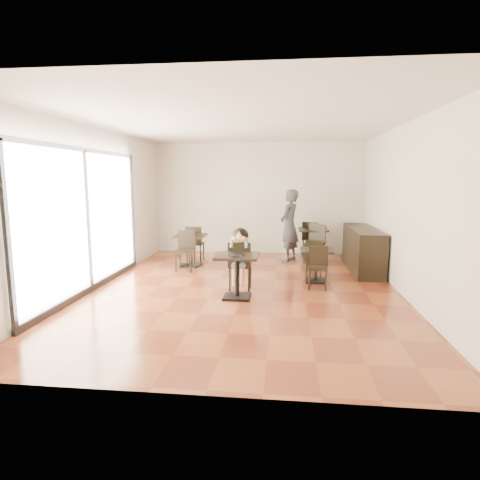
# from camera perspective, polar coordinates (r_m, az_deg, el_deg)

# --- Properties ---
(floor) EXTENTS (6.00, 8.00, 0.01)m
(floor) POSITION_cam_1_polar(r_m,az_deg,el_deg) (8.04, 0.61, -6.94)
(floor) COLOR brown
(floor) RESTS_ON ground
(ceiling) EXTENTS (6.00, 8.00, 0.01)m
(ceiling) POSITION_cam_1_polar(r_m,az_deg,el_deg) (7.81, 0.65, 16.29)
(ceiling) COLOR silver
(ceiling) RESTS_ON floor
(wall_back) EXTENTS (6.00, 0.01, 3.20)m
(wall_back) POSITION_cam_1_polar(r_m,az_deg,el_deg) (11.75, 2.57, 5.94)
(wall_back) COLOR beige
(wall_back) RESTS_ON floor
(wall_front) EXTENTS (6.00, 0.01, 3.20)m
(wall_front) POSITION_cam_1_polar(r_m,az_deg,el_deg) (3.83, -5.31, 0.07)
(wall_front) COLOR beige
(wall_front) RESTS_ON floor
(wall_left) EXTENTS (0.01, 8.00, 3.20)m
(wall_left) POSITION_cam_1_polar(r_m,az_deg,el_deg) (8.60, -19.75, 4.40)
(wall_left) COLOR beige
(wall_left) RESTS_ON floor
(wall_right) EXTENTS (0.01, 8.00, 3.20)m
(wall_right) POSITION_cam_1_polar(r_m,az_deg,el_deg) (8.04, 22.47, 3.99)
(wall_right) COLOR beige
(wall_right) RESTS_ON floor
(storefront_window) EXTENTS (0.04, 4.50, 2.60)m
(storefront_window) POSITION_cam_1_polar(r_m,az_deg,el_deg) (8.15, -21.02, 2.72)
(storefront_window) COLOR white
(storefront_window) RESTS_ON floor
(child_table) EXTENTS (0.76, 0.76, 0.81)m
(child_table) POSITION_cam_1_polar(r_m,az_deg,el_deg) (7.35, -0.43, -5.19)
(child_table) COLOR black
(child_table) RESTS_ON floor
(child_chair) EXTENTS (0.44, 0.44, 0.97)m
(child_chair) POSITION_cam_1_polar(r_m,az_deg,el_deg) (7.87, 0.04, -3.66)
(child_chair) COLOR black
(child_chair) RESTS_ON floor
(child) EXTENTS (0.44, 0.61, 1.22)m
(child) POSITION_cam_1_polar(r_m,az_deg,el_deg) (7.84, 0.04, -2.76)
(child) COLOR slate
(child) RESTS_ON child_chair
(plate) EXTENTS (0.27, 0.27, 0.02)m
(plate) POSITION_cam_1_polar(r_m,az_deg,el_deg) (7.17, -0.53, -2.19)
(plate) COLOR black
(plate) RESTS_ON child_table
(pizza_slice) EXTENTS (0.28, 0.22, 0.07)m
(pizza_slice) POSITION_cam_1_polar(r_m,az_deg,el_deg) (7.58, -0.12, 0.27)
(pizza_slice) COLOR #E3B972
(pizza_slice) RESTS_ON child
(adult_patron) EXTENTS (0.70, 0.82, 1.89)m
(adult_patron) POSITION_cam_1_polar(r_m,az_deg,el_deg) (10.68, 7.03, 2.09)
(adult_patron) COLOR #37383D
(adult_patron) RESTS_ON floor
(cafe_table_mid) EXTENTS (0.73, 0.73, 0.70)m
(cafe_table_mid) POSITION_cam_1_polar(r_m,az_deg,el_deg) (8.64, 10.73, -3.61)
(cafe_table_mid) COLOR black
(cafe_table_mid) RESTS_ON floor
(cafe_table_left) EXTENTS (0.75, 0.75, 0.79)m
(cafe_table_left) POSITION_cam_1_polar(r_m,az_deg,el_deg) (10.12, -7.06, -1.46)
(cafe_table_left) COLOR black
(cafe_table_left) RESTS_ON floor
(cafe_table_back) EXTENTS (1.04, 1.04, 0.83)m
(cafe_table_back) POSITION_cam_1_polar(r_m,az_deg,el_deg) (11.08, 10.33, -0.54)
(cafe_table_back) COLOR black
(cafe_table_back) RESTS_ON floor
(chair_mid_a) EXTENTS (0.42, 0.42, 0.84)m
(chair_mid_a) POSITION_cam_1_polar(r_m,az_deg,el_deg) (9.16, 10.48, -2.45)
(chair_mid_a) COLOR black
(chair_mid_a) RESTS_ON floor
(chair_mid_b) EXTENTS (0.42, 0.42, 0.84)m
(chair_mid_b) POSITION_cam_1_polar(r_m,az_deg,el_deg) (8.09, 11.04, -3.95)
(chair_mid_b) COLOR black
(chair_mid_b) RESTS_ON floor
(chair_left_a) EXTENTS (0.43, 0.43, 0.94)m
(chair_left_a) POSITION_cam_1_polar(r_m,az_deg,el_deg) (10.63, -6.38, -0.52)
(chair_left_a) COLOR black
(chair_left_a) RESTS_ON floor
(chair_left_b) EXTENTS (0.43, 0.43, 0.94)m
(chair_left_b) POSITION_cam_1_polar(r_m,az_deg,el_deg) (9.58, -7.82, -1.57)
(chair_left_b) COLOR black
(chair_left_b) RESTS_ON floor
(chair_back_a) EXTENTS (0.59, 0.59, 0.99)m
(chair_back_a) POSITION_cam_1_polar(r_m,az_deg,el_deg) (11.36, 10.24, 0.12)
(chair_back_a) COLOR black
(chair_back_a) RESTS_ON floor
(chair_back_b) EXTENTS (0.59, 0.59, 0.99)m
(chair_back_b) POSITION_cam_1_polar(r_m,az_deg,el_deg) (10.52, 10.54, -0.57)
(chair_back_b) COLOR black
(chair_back_b) RESTS_ON floor
(service_counter) EXTENTS (0.60, 2.40, 1.00)m
(service_counter) POSITION_cam_1_polar(r_m,az_deg,el_deg) (10.03, 17.04, -1.25)
(service_counter) COLOR black
(service_counter) RESTS_ON floor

